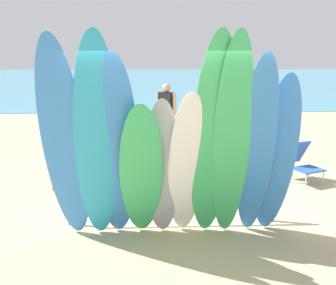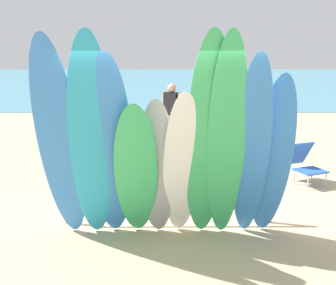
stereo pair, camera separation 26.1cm
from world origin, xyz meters
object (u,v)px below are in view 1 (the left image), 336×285
object	(u,v)px
surfboard_green_6	(213,141)
beachgoer_midbeach	(75,102)
surfboard_teal_1	(97,143)
surfboard_white_5	(187,167)
surfboard_blue_8	(256,151)
beach_chair_red	(301,161)
beachgoer_strolling	(93,99)
surfboard_blue_2	(116,151)
surfboard_green_7	(232,142)
beachgoer_near_rack	(107,112)
surfboard_green_3	(141,173)
surfboard_blue_9	(277,157)
beachgoer_by_water	(166,110)
surfboard_blue_0	(64,144)
surfboard_rack	(172,187)
surfboard_grey_4	(162,170)
beachgoer_photographing	(59,139)

from	to	relation	value
surfboard_green_6	beachgoer_midbeach	distance (m)	8.32
surfboard_teal_1	surfboard_white_5	distance (m)	1.20
surfboard_blue_8	beach_chair_red	xyz separation A→B (m)	(1.57, 2.62, -0.84)
surfboard_blue_8	surfboard_white_5	bearing A→B (deg)	176.46
surfboard_teal_1	surfboard_white_5	size ratio (longest dim) A/B	1.34
beachgoer_strolling	beach_chair_red	distance (m)	7.69
surfboard_blue_2	surfboard_white_5	size ratio (longest dim) A/B	1.23
surfboard_teal_1	surfboard_green_7	world-z (taller)	surfboard_teal_1
beachgoer_midbeach	beachgoer_near_rack	distance (m)	2.13
surfboard_green_3	surfboard_green_7	size ratio (longest dim) A/B	0.71
surfboard_blue_9	beachgoer_by_water	bearing A→B (deg)	100.35
surfboard_green_3	surfboard_blue_0	bearing A→B (deg)	-177.55
surfboard_white_5	surfboard_blue_9	size ratio (longest dim) A/B	0.91
surfboard_teal_1	beachgoer_by_water	xyz separation A→B (m)	(1.10, 5.87, -0.42)
surfboard_white_5	beachgoer_strolling	distance (m)	8.84
surfboard_blue_0	surfboard_blue_9	distance (m)	2.73
beachgoer_strolling	beachgoer_near_rack	xyz separation A→B (m)	(0.70, -2.73, -0.05)
surfboard_blue_8	beachgoer_by_water	size ratio (longest dim) A/B	1.60
surfboard_blue_0	surfboard_teal_1	size ratio (longest dim) A/B	0.99
surfboard_blue_2	surfboard_blue_8	size ratio (longest dim) A/B	0.99
surfboard_blue_8	beachgoer_strolling	bearing A→B (deg)	114.52
surfboard_rack	surfboard_grey_4	size ratio (longest dim) A/B	1.53
surfboard_green_3	beachgoer_near_rack	size ratio (longest dim) A/B	1.28
beachgoer_midbeach	beachgoer_strolling	world-z (taller)	beachgoer_midbeach
surfboard_blue_2	surfboard_green_3	distance (m)	0.43
beachgoer_midbeach	beachgoer_near_rack	xyz separation A→B (m)	(1.12, -1.82, -0.05)
surfboard_teal_1	beachgoer_midbeach	xyz separation A→B (m)	(-1.59, 7.75, -0.41)
surfboard_blue_2	surfboard_blue_9	bearing A→B (deg)	0.12
surfboard_white_5	beachgoer_by_water	xyz separation A→B (m)	(-0.03, 5.74, -0.07)
surfboard_teal_1	beachgoer_strolling	size ratio (longest dim) A/B	1.71
beachgoer_photographing	beachgoer_midbeach	bearing A→B (deg)	136.58
surfboard_rack	beachgoer_midbeach	size ratio (longest dim) A/B	1.84
surfboard_teal_1	surfboard_green_6	distance (m)	1.44
surfboard_blue_0	surfboard_grey_4	distance (m)	1.29
surfboard_rack	beach_chair_red	distance (m)	3.23
surfboard_green_7	beachgoer_photographing	xyz separation A→B (m)	(-2.62, 2.21, -0.40)
beachgoer_photographing	surfboard_blue_9	bearing A→B (deg)	8.00
surfboard_teal_1	beachgoer_midbeach	size ratio (longest dim) A/B	1.70
surfboard_rack	beach_chair_red	bearing A→B (deg)	36.27
beachgoer_by_water	surfboard_white_5	bearing A→B (deg)	131.16
surfboard_green_3	beachgoer_midbeach	world-z (taller)	surfboard_green_3
surfboard_green_3	beach_chair_red	xyz separation A→B (m)	(3.04, 2.54, -0.54)
surfboard_rack	beachgoer_photographing	xyz separation A→B (m)	(-1.91, 1.46, 0.43)
surfboard_blue_2	surfboard_green_3	bearing A→B (deg)	1.99
surfboard_grey_4	surfboard_blue_8	xyz separation A→B (m)	(1.19, -0.15, 0.28)
beachgoer_by_water	surfboard_blue_8	bearing A→B (deg)	139.60
surfboard_rack	surfboard_teal_1	bearing A→B (deg)	-143.63
surfboard_green_3	surfboard_green_7	bearing A→B (deg)	-7.16
surfboard_blue_9	surfboard_white_5	bearing A→B (deg)	178.97
beachgoer_near_rack	beach_chair_red	size ratio (longest dim) A/B	1.80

